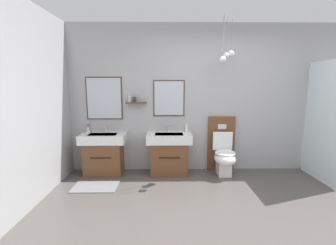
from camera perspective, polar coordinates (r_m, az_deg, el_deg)
The scene contains 11 objects.
ground_plane at distance 3.07m, azimuth 17.81°, elevation -23.37°, with size 6.64×5.09×0.10m, color #4C4744.
wall_back at distance 4.42m, azimuth 10.74°, elevation 5.62°, with size 5.44×0.66×2.63m.
bath_mat at distance 3.99m, azimuth -17.00°, elevation -14.49°, with size 0.68×0.44×0.01m, color slate.
vanity_sink_left at distance 4.38m, azimuth -15.13°, elevation -6.98°, with size 0.78×0.46×0.72m.
tap_on_left_sink at distance 4.44m, azimuth -14.84°, elevation -1.33°, with size 0.03×0.13×0.11m.
vanity_sink_right at distance 4.25m, azimuth 0.26°, elevation -7.17°, with size 0.78×0.46×0.72m.
tap_on_right_sink at distance 4.31m, azimuth 0.22°, elevation -1.34°, with size 0.03×0.13×0.11m.
toilet at distance 4.36m, azimuth 13.06°, elevation -7.06°, with size 0.48×0.63×1.00m.
toothbrush_cup at distance 4.52m, azimuth -18.68°, elevation -1.52°, with size 0.07×0.07×0.19m.
soap_dispenser at distance 4.33m, azimuth 4.47°, elevation -1.28°, with size 0.06×0.06×0.18m.
shower_tray at distance 4.84m, azimuth 34.99°, elevation -6.27°, with size 0.87×0.93×1.95m.
Camera 1 is at (-0.89, -2.44, 1.58)m, focal length 25.38 mm.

